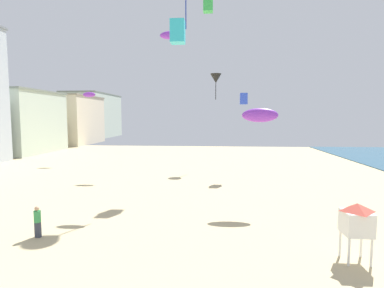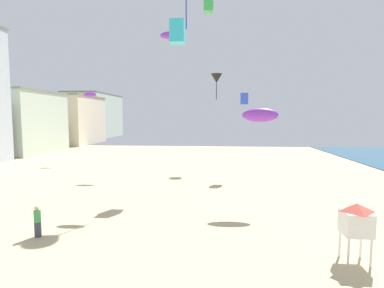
{
  "view_description": "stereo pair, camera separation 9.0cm",
  "coord_description": "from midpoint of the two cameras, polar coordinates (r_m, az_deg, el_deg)",
  "views": [
    {
      "loc": [
        5.19,
        -3.27,
        6.19
      ],
      "look_at": [
        3.63,
        16.45,
        4.41
      ],
      "focal_mm": 28.32,
      "sensor_mm": 36.0,
      "label": 1
    },
    {
      "loc": [
        5.28,
        -3.27,
        6.19
      ],
      "look_at": [
        3.63,
        16.45,
        4.41
      ],
      "focal_mm": 28.32,
      "sensor_mm": 36.0,
      "label": 2
    }
  ],
  "objects": [
    {
      "name": "kite_flyer",
      "position": [
        17.88,
        -27.22,
        -12.58
      ],
      "size": [
        0.34,
        0.34,
        1.64
      ],
      "rotation": [
        0.0,
        0.0,
        3.04
      ],
      "color": "#383D4C",
      "rests_on": "ground"
    },
    {
      "name": "boardwalk_hotel_mid",
      "position": [
        61.78,
        -32.23,
        3.55
      ],
      "size": [
        16.57,
        14.41,
        10.63
      ],
      "color": "#B7C6B2",
      "rests_on": "ground"
    },
    {
      "name": "boardwalk_hotel_far",
      "position": [
        76.65,
        -24.34,
        4.16
      ],
      "size": [
        17.78,
        15.44,
        10.95
      ],
      "color": "beige",
      "rests_on": "ground"
    },
    {
      "name": "kite_purple_parafoil_3",
      "position": [
        21.47,
        12.58,
        5.32
      ],
      "size": [
        2.49,
        0.69,
        0.97
      ],
      "color": "purple"
    },
    {
      "name": "kite_green_box",
      "position": [
        31.31,
        2.96,
        24.79
      ],
      "size": [
        0.9,
        0.9,
        1.41
      ],
      "color": "green"
    },
    {
      "name": "lifeguard_stand",
      "position": [
        14.95,
        28.43,
        -12.41
      ],
      "size": [
        1.1,
        1.1,
        2.55
      ],
      "rotation": [
        0.0,
        0.0,
        -0.26
      ],
      "color": "white",
      "rests_on": "ground"
    },
    {
      "name": "kite_cyan_box",
      "position": [
        16.67,
        -2.88,
        20.37
      ],
      "size": [
        0.73,
        0.73,
        1.15
      ],
      "color": "#2DB7CC"
    },
    {
      "name": "kite_purple_parafoil",
      "position": [
        25.41,
        -4.25,
        19.74
      ],
      "size": [
        1.63,
        0.45,
        0.64
      ],
      "color": "purple"
    },
    {
      "name": "kite_black_delta",
      "position": [
        37.62,
        4.44,
        12.2
      ],
      "size": [
        1.36,
        1.36,
        3.1
      ],
      "color": "black"
    },
    {
      "name": "boardwalk_hotel_distant",
      "position": [
        96.28,
        -18.1,
        5.1
      ],
      "size": [
        10.55,
        22.27,
        13.06
      ],
      "color": "#B7C6B2",
      "rests_on": "ground"
    },
    {
      "name": "kite_blue_box",
      "position": [
        32.07,
        9.63,
        8.4
      ],
      "size": [
        0.74,
        0.74,
        1.16
      ],
      "color": "blue"
    },
    {
      "name": "kite_purple_parafoil_2",
      "position": [
        44.34,
        -18.85,
        8.8
      ],
      "size": [
        1.76,
        0.49,
        0.68
      ],
      "color": "purple"
    }
  ]
}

